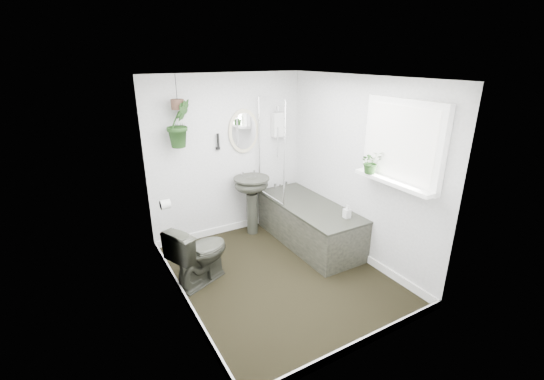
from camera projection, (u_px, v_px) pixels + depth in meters
floor at (278, 275)px, 4.43m from camera, size 2.30×2.80×0.02m
ceiling at (280, 76)px, 3.63m from camera, size 2.30×2.80×0.02m
wall_back at (228, 157)px, 5.17m from camera, size 2.30×0.02×2.30m
wall_front at (370, 237)px, 2.88m from camera, size 2.30×0.02×2.30m
wall_left at (175, 206)px, 3.49m from camera, size 0.02×2.80×2.30m
wall_right at (358, 170)px, 4.57m from camera, size 0.02×2.80×2.30m
skirting at (278, 271)px, 4.41m from camera, size 2.30×2.80×0.10m
bathtub at (309, 223)px, 5.11m from camera, size 0.72×1.72×0.58m
bath_screen at (271, 150)px, 5.01m from camera, size 0.04×0.72×1.40m
shower_box at (279, 125)px, 5.35m from camera, size 0.20×0.10×0.35m
oval_mirror at (244, 131)px, 5.13m from camera, size 0.46×0.03×0.62m
wall_sconce at (218, 141)px, 4.97m from camera, size 0.04×0.04×0.22m
toilet_roll_holder at (165, 204)px, 4.17m from camera, size 0.11×0.11×0.11m
window_recess at (403, 143)px, 3.80m from camera, size 0.08×1.00×0.90m
window_sill at (393, 182)px, 3.91m from camera, size 0.18×1.00×0.04m
window_blinds at (400, 143)px, 3.78m from camera, size 0.01×0.86×0.76m
toilet at (200, 253)px, 4.18m from camera, size 0.83×0.67×0.74m
pedestal_sink at (252, 205)px, 5.33m from camera, size 0.61×0.55×0.88m
sill_plant at (371, 162)px, 4.08m from camera, size 0.30×0.28×0.26m
hanging_plant at (179, 124)px, 4.52m from camera, size 0.38×0.33×0.59m
soap_bottle at (347, 211)px, 4.56m from camera, size 0.08×0.09×0.18m
hanging_pot at (178, 104)px, 4.44m from camera, size 0.16×0.16×0.12m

